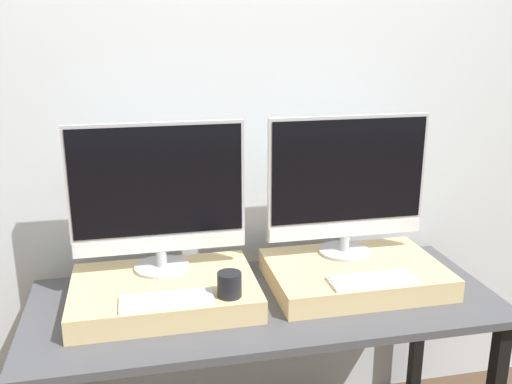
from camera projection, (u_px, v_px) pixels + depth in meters
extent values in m
cube|color=silver|center=(243.00, 134.00, 2.36)|extent=(8.00, 0.04, 2.60)
cube|color=#47474C|center=(266.00, 302.00, 2.13)|extent=(1.73, 0.70, 0.03)
cube|color=black|center=(58.00, 372.00, 2.34)|extent=(0.05, 0.05, 0.72)
cube|color=black|center=(418.00, 329.00, 2.67)|extent=(0.05, 0.05, 0.72)
cube|color=#D6B77F|center=(164.00, 292.00, 2.08)|extent=(0.66, 0.47, 0.08)
cylinder|color=#B2B2B7|center=(162.00, 267.00, 2.18)|extent=(0.21, 0.21, 0.01)
cylinder|color=#B2B2B7|center=(161.00, 258.00, 2.17)|extent=(0.04, 0.04, 0.06)
cube|color=#B2B2B7|center=(158.00, 189.00, 2.09)|extent=(0.64, 0.02, 0.49)
cube|color=black|center=(158.00, 182.00, 2.07)|extent=(0.62, 0.00, 0.41)
cube|color=silver|center=(161.00, 245.00, 2.14)|extent=(0.64, 0.00, 0.06)
cube|color=silver|center=(167.00, 301.00, 1.91)|extent=(0.31, 0.12, 0.01)
cube|color=silver|center=(167.00, 299.00, 1.91)|extent=(0.30, 0.11, 0.00)
cylinder|color=black|center=(229.00, 285.00, 1.94)|extent=(0.08, 0.08, 0.09)
cube|color=#D6B77F|center=(354.00, 274.00, 2.23)|extent=(0.66, 0.47, 0.08)
cylinder|color=#B2B2B7|center=(344.00, 251.00, 2.33)|extent=(0.21, 0.21, 0.01)
cylinder|color=#B2B2B7|center=(344.00, 243.00, 2.32)|extent=(0.04, 0.04, 0.06)
cube|color=#B2B2B7|center=(348.00, 178.00, 2.24)|extent=(0.64, 0.02, 0.49)
cube|color=black|center=(349.00, 171.00, 2.22)|extent=(0.62, 0.00, 0.41)
cube|color=silver|center=(346.00, 230.00, 2.29)|extent=(0.64, 0.00, 0.06)
cube|color=silver|center=(372.00, 280.00, 2.06)|extent=(0.31, 0.12, 0.01)
cube|color=silver|center=(372.00, 278.00, 2.06)|extent=(0.30, 0.11, 0.00)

